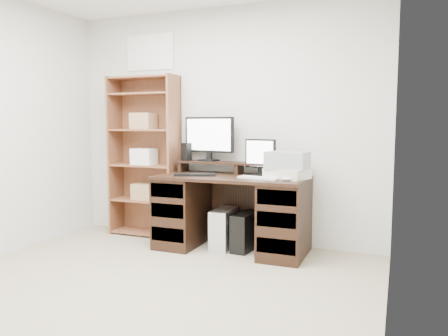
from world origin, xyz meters
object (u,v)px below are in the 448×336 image
Objects in this scene: monitor_wide at (209,136)px; monitor_small at (260,156)px; tower_black at (245,232)px; desk at (232,212)px; bookshelf at (145,155)px; tower_silver at (224,229)px; printer at (287,174)px.

monitor_wide reaches higher than monitor_small.
monitor_small is 0.94× the size of tower_black.
tower_black is (0.49, -0.23, -0.94)m from monitor_wide.
bookshelf reaches higher than desk.
desk is 3.70× the size of tower_silver.
monitor_small is 0.20× the size of bookshelf.
monitor_small is at bearing -0.66° from monitor_wide.
printer is 0.88m from tower_silver.
desk reaches higher than tower_silver.
tower_silver reaches higher than tower_black.
tower_black is at bearing -165.84° from printer.
tower_silver is (-0.09, 0.01, -0.19)m from desk.
monitor_wide is 1.52× the size of tower_black.
monitor_small is at bearing -2.57° from bookshelf.
desk is 0.87m from monitor_wide.
monitor_small reaches higher than tower_black.
bookshelf is (-1.38, 0.06, -0.03)m from monitor_small.
monitor_wide is at bearing -177.39° from monitor_small.
desk is 4.09× the size of monitor_small.
monitor_wide is (-0.36, 0.26, 0.74)m from desk.
tower_silver is (0.27, -0.24, -0.93)m from monitor_wide.
monitor_small is (0.25, 0.15, 0.56)m from desk.
tower_silver is (-0.34, -0.14, -0.75)m from monitor_small.
tower_silver is (-0.65, 0.01, -0.59)m from printer.
printer is at bearing -6.15° from monitor_wide.
printer is (0.56, 0.00, 0.41)m from desk.
bookshelf reaches higher than tower_silver.
monitor_wide is at bearing 159.78° from tower_black.
tower_black is (-0.43, 0.02, -0.61)m from printer.
desk is at bearing -10.61° from bookshelf.
monitor_wide is 1.57× the size of printer.
monitor_wide is at bearing -178.48° from printer.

